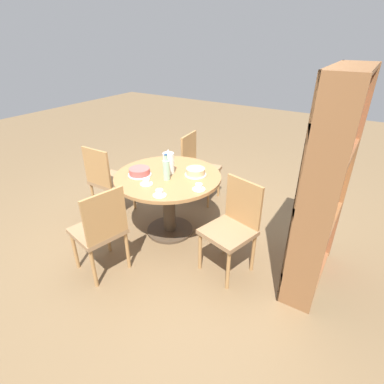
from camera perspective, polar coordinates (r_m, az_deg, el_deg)
name	(u,v)px	position (r m, az deg, el deg)	size (l,w,h in m)	color
ground_plane	(170,231)	(3.59, -4.21, -7.34)	(14.00, 14.00, 0.00)	brown
dining_table	(168,189)	(3.30, -4.54, 0.55)	(1.15, 1.15, 0.72)	#473828
chair_a	(233,225)	(2.83, 7.75, -6.32)	(0.52, 0.52, 0.91)	#A87A47
chair_b	(198,166)	(4.06, 1.10, 5.02)	(0.46, 0.46, 0.91)	#A87A47
chair_c	(107,179)	(3.83, -15.81, 2.47)	(0.42, 0.42, 0.91)	#A87A47
chair_d	(100,229)	(2.88, -17.04, -6.78)	(0.50, 0.50, 0.91)	#A87A47
bookshelf	(321,193)	(2.70, 23.42, -0.14)	(0.91, 0.28, 1.88)	brown
coffee_pot	(169,162)	(3.23, -4.48, 5.64)	(0.12, 0.12, 0.27)	white
water_bottle	(166,169)	(3.08, -4.91, 4.32)	(0.07, 0.07, 0.28)	#99C6A3
cake_main	(140,172)	(3.25, -9.96, 3.80)	(0.25, 0.25, 0.08)	silver
cake_second	(196,172)	(3.20, 0.68, 3.85)	(0.23, 0.23, 0.08)	silver
cup_a	(146,182)	(3.04, -8.69, 1.90)	(0.13, 0.13, 0.06)	silver
cup_b	(160,193)	(2.81, -6.20, -0.24)	(0.13, 0.13, 0.06)	silver
cup_c	(199,187)	(2.90, 1.30, 0.89)	(0.13, 0.13, 0.06)	silver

